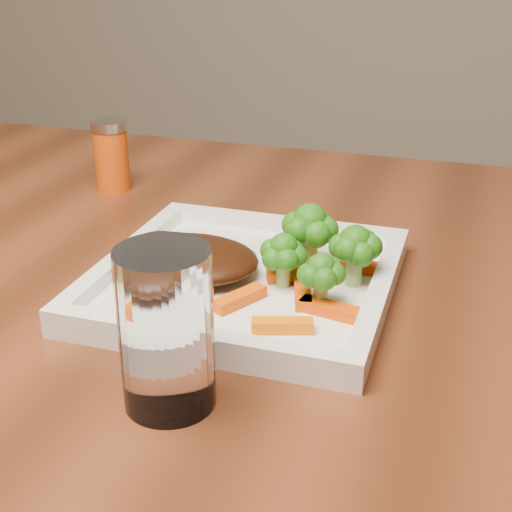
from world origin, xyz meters
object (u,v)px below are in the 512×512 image
(spice_shaker, at_px, (111,156))
(dining_table, at_px, (66,505))
(drinking_glass, at_px, (166,330))
(plate, at_px, (246,284))
(steak, at_px, (190,259))

(spice_shaker, bearing_deg, dining_table, -91.39)
(dining_table, bearing_deg, drinking_glass, -39.03)
(dining_table, height_order, drinking_glass, drinking_glass)
(dining_table, bearing_deg, plate, -6.91)
(dining_table, distance_m, steak, 0.45)
(steak, xyz_separation_m, spice_shaker, (-0.20, 0.22, 0.02))
(plate, relative_size, steak, 2.01)
(dining_table, xyz_separation_m, drinking_glass, (0.27, -0.22, 0.44))
(drinking_glass, bearing_deg, steak, 107.99)
(plate, distance_m, steak, 0.06)
(steak, bearing_deg, spice_shaker, 132.06)
(plate, bearing_deg, drinking_glass, -88.88)
(steak, bearing_deg, plate, 4.37)
(plate, distance_m, spice_shaker, 0.34)
(dining_table, distance_m, spice_shaker, 0.46)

